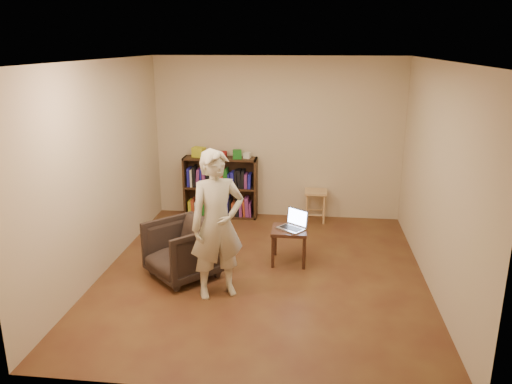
# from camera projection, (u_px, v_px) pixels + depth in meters

# --- Properties ---
(floor) EXTENTS (4.50, 4.50, 0.00)m
(floor) POSITION_uv_depth(u_px,v_px,m) (263.00, 273.00, 6.28)
(floor) COLOR #4C2218
(floor) RESTS_ON ground
(ceiling) EXTENTS (4.50, 4.50, 0.00)m
(ceiling) POSITION_uv_depth(u_px,v_px,m) (264.00, 60.00, 5.54)
(ceiling) COLOR white
(ceiling) RESTS_ON wall_back
(wall_back) EXTENTS (4.00, 0.00, 4.00)m
(wall_back) POSITION_uv_depth(u_px,v_px,m) (277.00, 139.00, 8.05)
(wall_back) COLOR beige
(wall_back) RESTS_ON floor
(wall_left) EXTENTS (0.00, 4.50, 4.50)m
(wall_left) POSITION_uv_depth(u_px,v_px,m) (102.00, 169.00, 6.13)
(wall_left) COLOR beige
(wall_left) RESTS_ON floor
(wall_right) EXTENTS (0.00, 4.50, 4.50)m
(wall_right) POSITION_uv_depth(u_px,v_px,m) (437.00, 179.00, 5.69)
(wall_right) COLOR beige
(wall_right) RESTS_ON floor
(bookshelf) EXTENTS (1.20, 0.30, 1.00)m
(bookshelf) POSITION_uv_depth(u_px,v_px,m) (221.00, 191.00, 8.25)
(bookshelf) COLOR black
(bookshelf) RESTS_ON floor
(box_yellow) EXTENTS (0.22, 0.19, 0.16)m
(box_yellow) POSITION_uv_depth(u_px,v_px,m) (199.00, 152.00, 8.11)
(box_yellow) COLOR #CCD625
(box_yellow) RESTS_ON bookshelf
(red_cloth) EXTENTS (0.30, 0.23, 0.10)m
(red_cloth) POSITION_uv_depth(u_px,v_px,m) (217.00, 155.00, 8.04)
(red_cloth) COLOR maroon
(red_cloth) RESTS_ON bookshelf
(box_green) EXTENTS (0.16, 0.16, 0.14)m
(box_green) POSITION_uv_depth(u_px,v_px,m) (237.00, 154.00, 8.00)
(box_green) COLOR #1C6B1F
(box_green) RESTS_ON bookshelf
(box_white) EXTENTS (0.12, 0.12, 0.09)m
(box_white) POSITION_uv_depth(u_px,v_px,m) (247.00, 155.00, 8.04)
(box_white) COLOR silver
(box_white) RESTS_ON bookshelf
(stool) EXTENTS (0.35, 0.35, 0.51)m
(stool) POSITION_uv_depth(u_px,v_px,m) (316.00, 197.00, 8.02)
(stool) COLOR tan
(stool) RESTS_ON floor
(armchair) EXTENTS (1.08, 1.08, 0.70)m
(armchair) POSITION_uv_depth(u_px,v_px,m) (183.00, 250.00, 6.12)
(armchair) COLOR #2C211D
(armchair) RESTS_ON floor
(side_table) EXTENTS (0.46, 0.46, 0.47)m
(side_table) POSITION_uv_depth(u_px,v_px,m) (289.00, 234.00, 6.50)
(side_table) COLOR black
(side_table) RESTS_ON floor
(laptop) EXTENTS (0.43, 0.41, 0.25)m
(laptop) POSITION_uv_depth(u_px,v_px,m) (294.00, 224.00, 6.48)
(laptop) COLOR #ACABB0
(laptop) RESTS_ON side_table
(person) EXTENTS (0.74, 0.65, 1.70)m
(person) POSITION_uv_depth(u_px,v_px,m) (217.00, 225.00, 5.53)
(person) COLOR beige
(person) RESTS_ON floor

